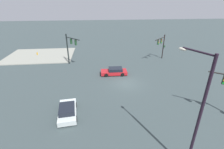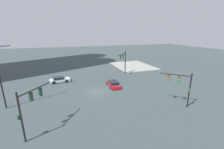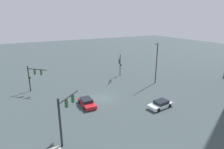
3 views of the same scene
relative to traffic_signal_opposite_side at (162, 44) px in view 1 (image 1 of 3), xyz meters
The scene contains 8 objects.
ground_plane 14.41m from the traffic_signal_opposite_side, 47.92° to the left, with size 185.07×185.07×0.00m, color #3B484A.
sidewalk_corner 27.34m from the traffic_signal_opposite_side, 11.81° to the right, with size 14.70×11.49×0.15m, color gray.
traffic_signal_opposite_side is the anchor object (origin of this frame).
traffic_signal_cross_street 18.67m from the traffic_signal_opposite_side, ahead, with size 2.88×3.22×6.00m.
streetlamp_curved_arm 25.61m from the traffic_signal_opposite_side, 72.83° to the left, with size 1.24×2.34×9.07m.
sedan_car_approaching 24.56m from the traffic_signal_opposite_side, 44.90° to the left, with size 2.31×4.43×1.21m.
sedan_car_waiting_far 13.09m from the traffic_signal_opposite_side, 32.26° to the left, with size 4.48×2.08×1.21m.
fire_hydrant_on_curb 28.10m from the traffic_signal_opposite_side, 11.98° to the right, with size 0.33×0.22×0.71m.
Camera 1 is at (4.60, 22.06, 11.65)m, focal length 26.18 mm.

